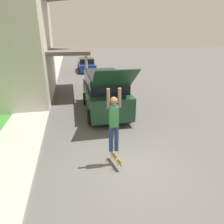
# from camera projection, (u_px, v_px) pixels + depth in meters

# --- Properties ---
(ground_plane) EXTENTS (120.00, 120.00, 0.00)m
(ground_plane) POSITION_uv_depth(u_px,v_px,m) (125.00, 166.00, 6.25)
(ground_plane) COLOR #54514F
(sidewalk) EXTENTS (1.80, 80.00, 0.10)m
(sidewalk) POSITION_uv_depth(u_px,v_px,m) (34.00, 108.00, 11.04)
(sidewalk) COLOR #ADA89E
(sidewalk) RESTS_ON ground_plane
(suv_parked) EXTENTS (2.07, 5.26, 2.69)m
(suv_parked) POSITION_uv_depth(u_px,v_px,m) (105.00, 92.00, 10.30)
(suv_parked) COLOR #193823
(suv_parked) RESTS_ON ground_plane
(car_down_street) EXTENTS (1.86, 4.57, 1.46)m
(car_down_street) POSITION_uv_depth(u_px,v_px,m) (86.00, 65.00, 22.64)
(car_down_street) COLOR navy
(car_down_street) RESTS_ON ground_plane
(skateboarder) EXTENTS (0.41, 0.23, 1.96)m
(skateboarder) POSITION_uv_depth(u_px,v_px,m) (114.00, 120.00, 5.77)
(skateboarder) COLOR navy
(skateboarder) RESTS_ON ground_plane
(skateboard) EXTENTS (0.25, 0.78, 0.27)m
(skateboard) POSITION_uv_depth(u_px,v_px,m) (115.00, 157.00, 6.20)
(skateboard) COLOR #A89323
(skateboard) RESTS_ON ground_plane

